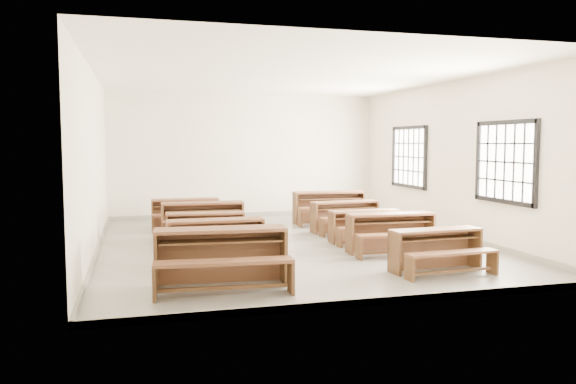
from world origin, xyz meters
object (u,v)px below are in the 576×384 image
object	(u,v)px
desk_set_2	(206,227)
desk_set_8	(346,214)
desk_set_6	(391,230)
desk_set_7	(365,224)
desk_set_4	(186,211)
desk_set_5	(437,247)
desk_set_9	(329,205)
desk_set_1	(216,238)
desk_set_0	(221,253)
desk_set_3	(203,217)

from	to	relation	value
desk_set_2	desk_set_8	distance (m)	3.32
desk_set_6	desk_set_7	xyz separation A→B (m)	(-0.04, 1.09, -0.04)
desk_set_4	desk_set_5	bearing A→B (deg)	-57.40
desk_set_5	desk_set_9	size ratio (longest dim) A/B	0.83
desk_set_1	desk_set_5	xyz separation A→B (m)	(3.13, -1.51, -0.03)
desk_set_4	desk_set_8	bearing A→B (deg)	-22.08
desk_set_0	desk_set_6	distance (m)	3.60
desk_set_1	desk_set_5	bearing A→B (deg)	-25.69
desk_set_4	desk_set_6	world-z (taller)	desk_set_6
desk_set_3	desk_set_9	bearing A→B (deg)	24.77
desk_set_1	desk_set_9	distance (m)	4.93
desk_set_7	desk_set_3	bearing A→B (deg)	156.94
desk_set_2	desk_set_7	xyz separation A→B (m)	(3.07, -0.26, -0.01)
desk_set_0	desk_set_7	world-z (taller)	desk_set_0
desk_set_3	desk_set_7	bearing A→B (deg)	-21.13
desk_set_6	desk_set_8	size ratio (longest dim) A/B	1.03
desk_set_1	desk_set_4	bearing A→B (deg)	92.65
desk_set_7	desk_set_2	bearing A→B (deg)	174.87
desk_set_9	desk_set_3	bearing A→B (deg)	-153.76
desk_set_1	desk_set_5	size ratio (longest dim) A/B	1.06
desk_set_5	desk_set_8	distance (m)	3.88
desk_set_5	desk_set_6	bearing A→B (deg)	88.25
desk_set_0	desk_set_7	bearing A→B (deg)	43.88
desk_set_0	desk_set_8	xyz separation A→B (m)	(3.29, 3.94, -0.07)
desk_set_3	desk_set_4	distance (m)	1.43
desk_set_5	desk_set_7	bearing A→B (deg)	88.66
desk_set_3	desk_set_7	xyz separation A→B (m)	(3.00, -1.26, -0.06)
desk_set_0	desk_set_9	size ratio (longest dim) A/B	1.04
desk_set_8	desk_set_3	bearing A→B (deg)	176.26
desk_set_8	desk_set_7	bearing A→B (deg)	-98.07
desk_set_0	desk_set_2	world-z (taller)	desk_set_0
desk_set_6	desk_set_9	size ratio (longest dim) A/B	0.91
desk_set_5	desk_set_4	bearing A→B (deg)	119.28
desk_set_4	desk_set_2	bearing A→B (deg)	-85.63
desk_set_1	desk_set_6	distance (m)	3.10
desk_set_7	desk_set_9	bearing A→B (deg)	85.64
desk_set_1	desk_set_2	xyz separation A→B (m)	(-0.01, 1.35, -0.03)
desk_set_1	desk_set_3	size ratio (longest dim) A/B	0.94
desk_set_8	desk_set_0	bearing A→B (deg)	-134.18
desk_set_9	desk_set_0	bearing A→B (deg)	-119.70
desk_set_5	desk_set_9	bearing A→B (deg)	85.93
desk_set_4	desk_set_5	xyz separation A→B (m)	(3.30, -5.27, -0.02)
desk_set_0	desk_set_9	xyz separation A→B (m)	(3.39, 5.28, -0.01)
desk_set_3	desk_set_7	distance (m)	3.26
desk_set_5	desk_set_8	world-z (taller)	desk_set_8
desk_set_3	desk_set_8	bearing A→B (deg)	2.13
desk_set_3	desk_set_8	xyz separation A→B (m)	(3.09, 0.03, -0.04)
desk_set_0	desk_set_3	bearing A→B (deg)	91.28
desk_set_0	desk_set_1	bearing A→B (deg)	88.96
desk_set_4	desk_set_9	bearing A→B (deg)	-0.25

